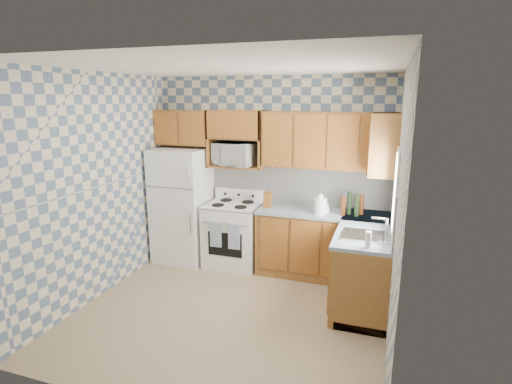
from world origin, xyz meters
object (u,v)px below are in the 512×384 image
microwave (235,154)px  electric_kettle (320,206)px  refrigerator (182,205)px  stove_body (234,235)px

microwave → electric_kettle: 1.44m
refrigerator → electric_kettle: size_ratio=7.89×
refrigerator → microwave: size_ratio=2.85×
refrigerator → microwave: (0.79, 0.18, 0.77)m
stove_body → electric_kettle: size_ratio=4.23×
electric_kettle → microwave: bearing=167.8°
stove_body → electric_kettle: bearing=-5.4°
refrigerator → electric_kettle: 2.08m
refrigerator → electric_kettle: (2.07, -0.09, 0.19)m
refrigerator → electric_kettle: refrigerator is taller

